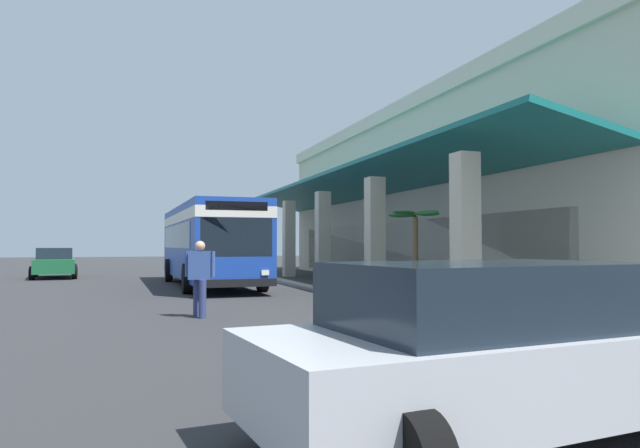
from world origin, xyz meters
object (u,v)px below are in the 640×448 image
(transit_bus, at_px, (209,239))
(parked_sedan_silver, at_px, (502,349))
(potted_palm, at_px, (416,274))
(parked_sedan_green, at_px, (55,262))
(pedestrian, at_px, (200,274))

(transit_bus, height_order, parked_sedan_silver, transit_bus)
(parked_sedan_silver, relative_size, potted_palm, 1.75)
(parked_sedan_silver, xyz_separation_m, potted_palm, (-10.87, 4.90, 0.03))
(parked_sedan_silver, bearing_deg, parked_sedan_green, -166.57)
(transit_bus, height_order, potted_palm, transit_bus)
(transit_bus, relative_size, potted_palm, 4.30)
(parked_sedan_silver, height_order, potted_palm, potted_palm)
(parked_sedan_green, xyz_separation_m, pedestrian, (17.97, 4.97, 0.21))
(transit_bus, xyz_separation_m, pedestrian, (10.16, -1.52, -0.89))
(potted_palm, bearing_deg, parked_sedan_green, -144.80)
(pedestrian, bearing_deg, potted_palm, 106.67)
(parked_sedan_silver, distance_m, parked_sedan_green, 27.69)
(parked_sedan_silver, height_order, pedestrian, pedestrian)
(parked_sedan_green, bearing_deg, potted_palm, 35.20)
(parked_sedan_green, height_order, potted_palm, potted_palm)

